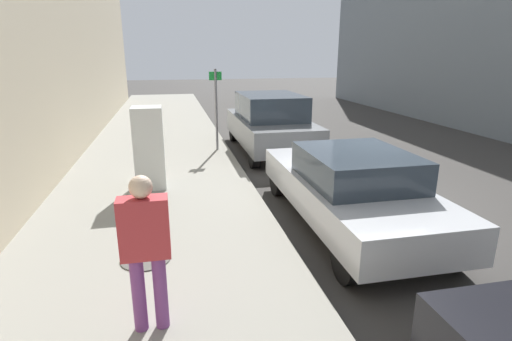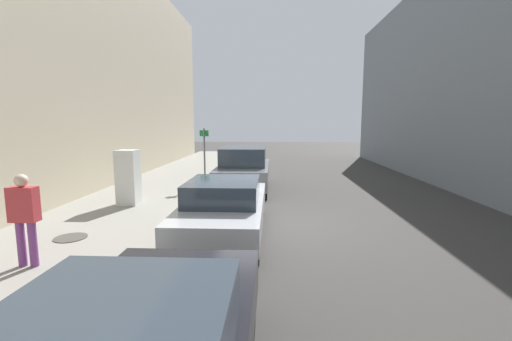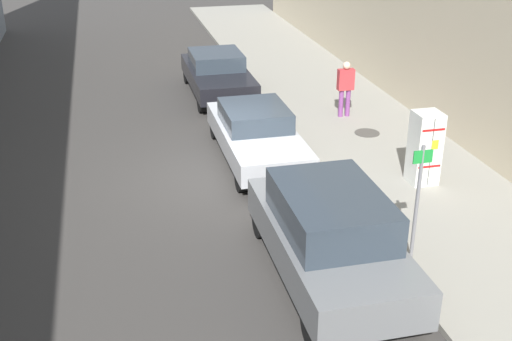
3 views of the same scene
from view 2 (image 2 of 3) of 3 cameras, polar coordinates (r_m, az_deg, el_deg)
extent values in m
plane|color=#383533|center=(9.19, 1.81, -9.03)|extent=(80.00, 80.00, 0.00)
cube|color=gray|center=(10.20, -23.57, -7.62)|extent=(4.20, 44.00, 0.12)
cube|color=silver|center=(11.49, -20.52, -1.07)|extent=(0.61, 0.61, 1.72)
cube|color=black|center=(11.77, -19.93, -0.83)|extent=(0.01, 0.01, 1.64)
cube|color=yellow|center=(11.78, -20.31, 0.09)|extent=(0.16, 0.01, 0.22)
cube|color=red|center=(11.70, -20.05, 1.84)|extent=(0.55, 0.01, 0.05)
cube|color=red|center=(11.83, -19.85, -2.48)|extent=(0.55, 0.01, 0.05)
cylinder|color=#47443F|center=(8.85, -28.51, -9.81)|extent=(0.70, 0.70, 0.02)
cylinder|color=slate|center=(13.92, -8.58, 2.14)|extent=(0.07, 0.07, 2.35)
cube|color=#198C33|center=(13.88, -8.65, 6.15)|extent=(0.36, 0.02, 0.24)
cylinder|color=#7A3D7F|center=(7.53, -34.51, -10.03)|extent=(0.14, 0.14, 0.83)
cylinder|color=#7A3D7F|center=(7.41, -33.15, -10.22)|extent=(0.14, 0.14, 0.83)
cube|color=#B73338|center=(7.30, -34.27, -4.67)|extent=(0.48, 0.22, 0.62)
sphere|color=beige|center=(7.23, -34.53, -1.39)|extent=(0.22, 0.22, 0.22)
cylinder|color=black|center=(5.00, -21.82, -20.35)|extent=(0.22, 0.72, 0.72)
cylinder|color=black|center=(4.62, -1.69, -22.25)|extent=(0.22, 0.72, 0.72)
cube|color=silver|center=(8.30, -5.17, -6.65)|extent=(1.83, 4.58, 0.55)
cube|color=#2D3842|center=(7.96, -5.45, -3.41)|extent=(1.61, 1.93, 0.50)
cylinder|color=black|center=(10.14, -8.22, -5.61)|extent=(0.22, 0.64, 0.64)
cylinder|color=black|center=(9.97, 0.70, -5.77)|extent=(0.22, 0.64, 0.64)
cylinder|color=black|center=(6.93, -13.73, -12.21)|extent=(0.22, 0.64, 0.64)
cylinder|color=black|center=(6.67, -0.38, -12.78)|extent=(0.22, 0.64, 0.64)
cube|color=slate|center=(13.70, -2.00, -0.46)|extent=(1.95, 4.57, 0.70)
cube|color=#2D3842|center=(13.61, -2.02, 2.45)|extent=(1.72, 2.52, 0.70)
cylinder|color=black|center=(15.52, -4.59, -0.80)|extent=(0.22, 0.66, 0.66)
cylinder|color=black|center=(15.39, 1.67, -0.85)|extent=(0.22, 0.66, 0.66)
cylinder|color=black|center=(12.19, -6.62, -3.23)|extent=(0.22, 0.66, 0.66)
cylinder|color=black|center=(12.04, 1.36, -3.32)|extent=(0.22, 0.66, 0.66)
camera|label=1|loc=(4.50, -62.23, 6.56)|focal=28.00mm
camera|label=3|loc=(23.31, 9.17, 17.66)|focal=45.00mm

